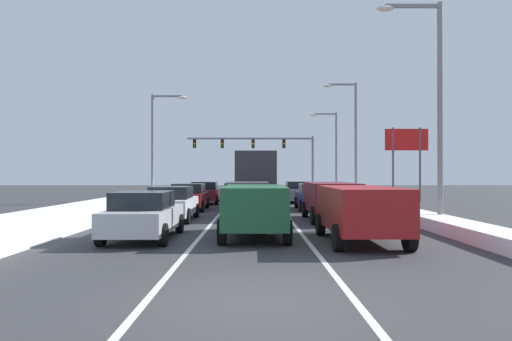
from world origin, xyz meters
TOP-DOWN VIEW (x-y plane):
  - ground_plane at (0.00, 18.01)m, footprint 120.00×120.00m
  - lane_stripe_between_right_lane_and_center_lane at (1.70, 22.52)m, footprint 0.14×49.53m
  - lane_stripe_between_center_lane_and_left_lane at (-1.70, 22.52)m, footprint 0.14×49.53m
  - snow_bank_right_shoulder at (7.00, 22.52)m, footprint 1.33×49.53m
  - snow_bank_left_shoulder at (-7.00, 22.52)m, footprint 1.75×49.53m
  - suv_red_right_lane_nearest at (3.26, 6.60)m, footprint 2.16×4.90m
  - suv_maroon_right_lane_second at (3.46, 13.33)m, footprint 2.16×4.90m
  - sedan_navy_right_lane_third at (3.56, 19.84)m, footprint 2.00×4.50m
  - sedan_gray_right_lane_fourth at (3.23, 26.80)m, footprint 2.00×4.50m
  - suv_green_center_lane_nearest at (0.08, 7.81)m, footprint 2.16×4.90m
  - suv_charcoal_center_lane_second at (-0.23, 15.15)m, footprint 2.16×4.90m
  - box_truck_center_lane_third at (0.17, 22.18)m, footprint 2.53×7.20m
  - sedan_black_center_lane_fourth at (-0.05, 30.46)m, footprint 2.00×4.50m
  - sedan_silver_left_lane_nearest at (-3.43, 7.37)m, footprint 2.00×4.50m
  - sedan_white_left_lane_second at (-3.56, 13.33)m, footprint 2.00×4.50m
  - sedan_red_left_lane_third at (-3.62, 19.32)m, footprint 2.00×4.50m
  - sedan_maroon_left_lane_fourth at (-3.30, 25.37)m, footprint 2.00×4.50m
  - traffic_light_gantry at (1.31, 45.02)m, footprint 14.00×0.47m
  - street_lamp_right_near at (7.17, 11.26)m, footprint 2.66×0.36m
  - street_lamp_right_mid at (7.66, 29.27)m, footprint 2.66×0.36m
  - street_lamp_right_far at (7.66, 38.28)m, footprint 2.66×0.36m
  - street_lamp_left_mid at (-7.12, 27.97)m, footprint 2.66×0.36m
  - roadside_sign_right at (11.40, 27.65)m, footprint 3.20×0.16m

SIDE VIEW (x-z plane):
  - ground_plane at x=0.00m, z-range 0.00..0.00m
  - lane_stripe_between_right_lane_and_center_lane at x=1.70m, z-range 0.00..0.01m
  - lane_stripe_between_center_lane_and_left_lane at x=-1.70m, z-range 0.00..0.01m
  - snow_bank_right_shoulder at x=7.00m, z-range 0.00..0.45m
  - snow_bank_left_shoulder at x=-7.00m, z-range 0.00..0.81m
  - sedan_navy_right_lane_third at x=3.56m, z-range 0.01..1.52m
  - sedan_gray_right_lane_fourth at x=3.23m, z-range 0.01..1.52m
  - sedan_black_center_lane_fourth at x=-0.05m, z-range 0.01..1.52m
  - sedan_silver_left_lane_nearest at x=-3.43m, z-range 0.01..1.52m
  - sedan_white_left_lane_second at x=-3.56m, z-range 0.01..1.52m
  - sedan_red_left_lane_third at x=-3.62m, z-range 0.01..1.52m
  - sedan_maroon_left_lane_fourth at x=-3.30m, z-range 0.01..1.52m
  - suv_red_right_lane_nearest at x=3.26m, z-range 0.18..1.85m
  - suv_maroon_right_lane_second at x=3.46m, z-range 0.18..1.85m
  - suv_green_center_lane_nearest at x=0.08m, z-range 0.18..1.85m
  - suv_charcoal_center_lane_second at x=-0.23m, z-range 0.18..1.85m
  - box_truck_center_lane_third at x=0.17m, z-range 0.22..3.58m
  - roadside_sign_right at x=11.40m, z-range 1.27..6.77m
  - street_lamp_right_far at x=7.66m, z-range 0.80..8.77m
  - street_lamp_left_mid at x=-7.12m, z-range 0.80..8.81m
  - traffic_light_gantry at x=1.31m, z-range 1.79..7.99m
  - street_lamp_right_near at x=7.17m, z-range 0.82..9.76m
  - street_lamp_right_mid at x=7.66m, z-range 0.83..9.98m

